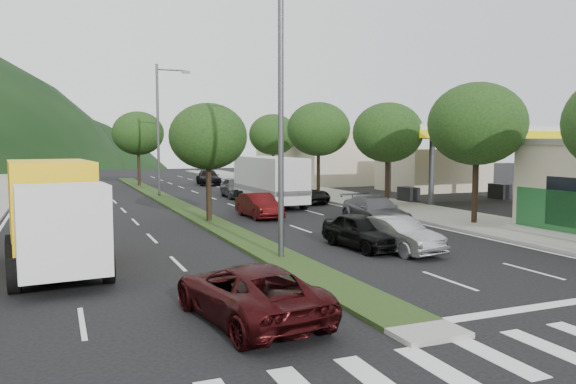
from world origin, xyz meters
name	(u,v)px	position (x,y,z in m)	size (l,w,h in m)	color
ground	(415,329)	(0.00, 0.00, 0.00)	(160.00, 160.00, 0.00)	black
sidewalk_right	(355,199)	(12.50, 25.00, 0.07)	(5.00, 90.00, 0.15)	gray
median	(172,203)	(0.00, 28.00, 0.06)	(1.60, 56.00, 0.12)	#1F3212
crosswalk	(478,361)	(0.00, -2.00, 0.01)	(19.00, 2.20, 0.01)	silver
gas_canopy	(457,135)	(19.00, 22.00, 4.65)	(12.20, 8.20, 5.25)	silver
bldg_right_far	(325,157)	(19.50, 44.00, 2.60)	(10.00, 16.00, 5.20)	beige
tree_r_b	(477,124)	(12.00, 12.00, 5.04)	(4.80, 4.80, 6.94)	black
tree_r_c	(388,133)	(12.00, 20.00, 4.75)	(4.40, 4.40, 6.48)	black
tree_r_d	(319,129)	(12.00, 30.00, 5.18)	(5.00, 5.00, 7.17)	black
tree_r_e	(273,135)	(12.00, 40.00, 4.89)	(4.60, 4.60, 6.71)	black
tree_med_near	(208,137)	(0.00, 18.00, 4.43)	(4.00, 4.00, 6.02)	black
tree_med_far	(138,133)	(0.00, 44.00, 5.01)	(4.80, 4.80, 6.94)	black
streetlight_near	(286,100)	(0.21, 8.00, 5.58)	(2.60, 0.25, 10.00)	#47494C
streetlight_mid	(161,123)	(0.21, 33.00, 5.58)	(2.60, 0.25, 10.00)	#47494C
sedan_silver	(397,235)	(4.57, 7.63, 0.66)	(1.40, 4.02, 1.33)	#95979C
suv_maroon	(249,292)	(-3.21, 2.00, 0.67)	(2.21, 4.80, 1.33)	black
car_queue_a	(362,231)	(3.71, 8.74, 0.69)	(1.62, 4.03, 1.37)	black
car_queue_b	(375,211)	(7.40, 13.85, 0.73)	(2.04, 5.02, 1.46)	#46464B
car_queue_c	(259,205)	(3.04, 18.85, 0.67)	(1.42, 4.08, 1.35)	#440B0C
car_queue_d	(302,193)	(8.27, 24.78, 0.66)	(2.19, 4.76, 1.32)	black
car_queue_e	(236,187)	(5.32, 30.48, 0.77)	(1.81, 4.49, 1.53)	#4F4E53
car_queue_f	(208,177)	(6.64, 43.90, 0.72)	(2.02, 4.97, 1.44)	black
box_truck	(53,219)	(-7.37, 9.42, 1.66)	(3.24, 7.30, 3.51)	silver
motorhome	(269,180)	(5.72, 24.39, 1.69)	(2.67, 8.31, 3.18)	#BEBEBE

